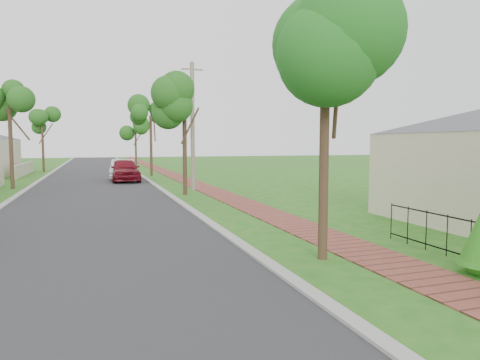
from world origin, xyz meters
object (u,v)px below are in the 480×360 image
near_tree (326,42)px  utility_pole (193,126)px  parked_car_white (123,170)px  parked_car_red (125,170)px

near_tree → utility_pole: 15.04m
parked_car_white → utility_pole: bearing=-62.8°
parked_car_red → parked_car_white: parked_car_red is taller
parked_car_white → utility_pole: size_ratio=0.63×
utility_pole → parked_car_red: bearing=114.1°
parked_car_red → near_tree: bearing=-83.3°
parked_car_white → near_tree: size_ratio=0.73×
near_tree → parked_car_white: bearing=97.3°
parked_car_red → parked_car_white: bearing=91.1°
parked_car_white → utility_pole: 9.72m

